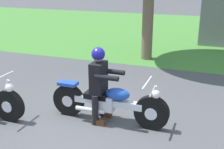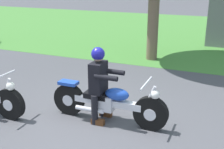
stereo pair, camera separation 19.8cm
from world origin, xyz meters
name	(u,v)px [view 1 (the left image)]	position (x,y,z in m)	size (l,w,h in m)	color
ground	(85,125)	(0.00, 0.00, 0.00)	(120.00, 120.00, 0.00)	#4C4C51
grass_verge	(174,31)	(0.00, 9.85, 0.00)	(60.00, 12.00, 0.01)	#478438
motorcycle_lead	(108,102)	(0.34, 0.29, 0.38)	(2.22, 0.66, 0.87)	black
rider_lead	(100,79)	(0.17, 0.29, 0.81)	(0.55, 0.48, 1.39)	black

